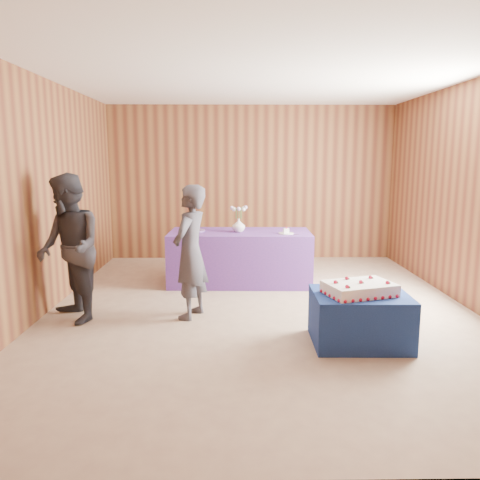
{
  "coord_description": "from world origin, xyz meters",
  "views": [
    {
      "loc": [
        -0.33,
        -5.34,
        1.77
      ],
      "look_at": [
        -0.24,
        0.1,
        0.83
      ],
      "focal_mm": 35.0,
      "sensor_mm": 36.0,
      "label": 1
    }
  ],
  "objects_px": {
    "serving_table": "(240,257)",
    "guest_left": "(190,252)",
    "cake_table": "(360,318)",
    "sheet_cake": "(359,289)",
    "vase": "(239,225)",
    "guest_right": "(69,249)"
  },
  "relations": [
    {
      "from": "serving_table",
      "to": "guest_left",
      "type": "height_order",
      "value": "guest_left"
    },
    {
      "from": "cake_table",
      "to": "sheet_cake",
      "type": "relative_size",
      "value": 1.2
    },
    {
      "from": "serving_table",
      "to": "sheet_cake",
      "type": "xyz_separation_m",
      "value": [
        1.1,
        -2.31,
        0.18
      ]
    },
    {
      "from": "vase",
      "to": "guest_left",
      "type": "bearing_deg",
      "value": -111.02
    },
    {
      "from": "cake_table",
      "to": "serving_table",
      "type": "bearing_deg",
      "value": 117.57
    },
    {
      "from": "sheet_cake",
      "to": "cake_table",
      "type": "bearing_deg",
      "value": 31.49
    },
    {
      "from": "cake_table",
      "to": "guest_right",
      "type": "bearing_deg",
      "value": 168.31
    },
    {
      "from": "guest_left",
      "to": "serving_table",
      "type": "bearing_deg",
      "value": 179.19
    },
    {
      "from": "sheet_cake",
      "to": "guest_left",
      "type": "relative_size",
      "value": 0.5
    },
    {
      "from": "serving_table",
      "to": "guest_right",
      "type": "bearing_deg",
      "value": -138.14
    },
    {
      "from": "serving_table",
      "to": "guest_left",
      "type": "bearing_deg",
      "value": -109.66
    },
    {
      "from": "guest_left",
      "to": "guest_right",
      "type": "relative_size",
      "value": 0.92
    },
    {
      "from": "cake_table",
      "to": "guest_right",
      "type": "relative_size",
      "value": 0.55
    },
    {
      "from": "cake_table",
      "to": "sheet_cake",
      "type": "bearing_deg",
      "value": -129.97
    },
    {
      "from": "cake_table",
      "to": "sheet_cake",
      "type": "height_order",
      "value": "sheet_cake"
    },
    {
      "from": "guest_left",
      "to": "sheet_cake",
      "type": "bearing_deg",
      "value": 83.98
    },
    {
      "from": "serving_table",
      "to": "guest_right",
      "type": "distance_m",
      "value": 2.5
    },
    {
      "from": "serving_table",
      "to": "cake_table",
      "type": "bearing_deg",
      "value": -62.2
    },
    {
      "from": "sheet_cake",
      "to": "guest_left",
      "type": "height_order",
      "value": "guest_left"
    },
    {
      "from": "cake_table",
      "to": "guest_left",
      "type": "height_order",
      "value": "guest_left"
    },
    {
      "from": "cake_table",
      "to": "serving_table",
      "type": "relative_size",
      "value": 0.45
    },
    {
      "from": "guest_right",
      "to": "vase",
      "type": "bearing_deg",
      "value": 93.55
    }
  ]
}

